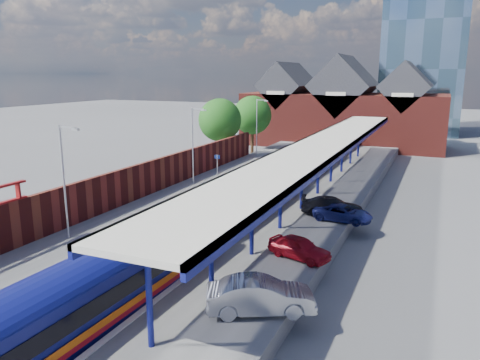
# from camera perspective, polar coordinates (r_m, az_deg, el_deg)

# --- Properties ---
(ground) EXTENTS (240.00, 240.00, 0.00)m
(ground) POSITION_cam_1_polar(r_m,az_deg,el_deg) (48.56, 5.69, -0.29)
(ground) COLOR #5B5B5E
(ground) RESTS_ON ground
(ballast_bed) EXTENTS (6.00, 76.00, 0.06)m
(ballast_bed) POSITION_cam_1_polar(r_m,az_deg,el_deg) (39.44, 1.22, -3.28)
(ballast_bed) COLOR #473D33
(ballast_bed) RESTS_ON ground
(rails) EXTENTS (4.51, 76.00, 0.14)m
(rails) POSITION_cam_1_polar(r_m,az_deg,el_deg) (39.41, 1.22, -3.15)
(rails) COLOR slate
(rails) RESTS_ON ground
(left_platform) EXTENTS (5.00, 76.00, 1.00)m
(left_platform) POSITION_cam_1_polar(r_m,az_deg,el_deg) (41.63, -5.80, -1.80)
(left_platform) COLOR #565659
(left_platform) RESTS_ON ground
(right_platform) EXTENTS (6.00, 76.00, 1.00)m
(right_platform) POSITION_cam_1_polar(r_m,az_deg,el_deg) (37.55, 9.75, -3.55)
(right_platform) COLOR #565659
(right_platform) RESTS_ON ground
(coping_left) EXTENTS (0.30, 76.00, 0.05)m
(coping_left) POSITION_cam_1_polar(r_m,az_deg,el_deg) (40.43, -2.91, -1.42)
(coping_left) COLOR silver
(coping_left) RESTS_ON left_platform
(coping_right) EXTENTS (0.30, 76.00, 0.05)m
(coping_right) POSITION_cam_1_polar(r_m,az_deg,el_deg) (38.14, 5.62, -2.35)
(coping_right) COLOR silver
(coping_right) RESTS_ON right_platform
(yellow_line) EXTENTS (0.14, 76.00, 0.01)m
(yellow_line) POSITION_cam_1_polar(r_m,az_deg,el_deg) (40.70, -3.67, -1.37)
(yellow_line) COLOR yellow
(yellow_line) RESTS_ON left_platform
(train) EXTENTS (3.21, 65.96, 3.45)m
(train) POSITION_cam_1_polar(r_m,az_deg,el_deg) (42.33, 5.30, 0.71)
(train) COLOR #0B0F52
(train) RESTS_ON ground
(canopy) EXTENTS (4.50, 52.00, 4.48)m
(canopy) POSITION_cam_1_polar(r_m,az_deg,el_deg) (38.50, 9.96, 4.10)
(canopy) COLOR navy
(canopy) RESTS_ON right_platform
(lamp_post_b) EXTENTS (1.48, 0.18, 7.00)m
(lamp_post_b) POSITION_cam_1_polar(r_m,az_deg,el_deg) (30.12, -20.54, 0.56)
(lamp_post_b) COLOR #A5A8AA
(lamp_post_b) RESTS_ON left_platform
(lamp_post_c) EXTENTS (1.48, 0.18, 7.00)m
(lamp_post_c) POSITION_cam_1_polar(r_m,az_deg,el_deg) (42.87, -5.65, 4.76)
(lamp_post_c) COLOR #A5A8AA
(lamp_post_c) RESTS_ON left_platform
(lamp_post_d) EXTENTS (1.48, 0.18, 7.00)m
(lamp_post_d) POSITION_cam_1_polar(r_m,az_deg,el_deg) (57.28, 2.18, 6.83)
(lamp_post_d) COLOR #A5A8AA
(lamp_post_d) RESTS_ON left_platform
(platform_sign) EXTENTS (0.55, 0.08, 2.50)m
(platform_sign) POSITION_cam_1_polar(r_m,az_deg,el_deg) (44.37, -2.79, 2.06)
(platform_sign) COLOR #A5A8AA
(platform_sign) RESTS_ON left_platform
(brick_wall) EXTENTS (0.35, 50.00, 3.86)m
(brick_wall) POSITION_cam_1_polar(r_m,az_deg,el_deg) (37.33, -14.21, -0.76)
(brick_wall) COLOR maroon
(brick_wall) RESTS_ON left_platform
(station_building) EXTENTS (30.00, 12.12, 13.78)m
(station_building) POSITION_cam_1_polar(r_m,az_deg,el_deg) (74.68, 12.47, 8.29)
(station_building) COLOR maroon
(station_building) RESTS_ON ground
(glass_tower) EXTENTS (14.20, 14.20, 40.30)m
(glass_tower) POSITION_cam_1_polar(r_m,az_deg,el_deg) (95.63, 21.81, 17.50)
(glass_tower) COLOR #435F73
(glass_tower) RESTS_ON ground
(tree_near) EXTENTS (5.20, 5.20, 8.10)m
(tree_near) POSITION_cam_1_polar(r_m,az_deg,el_deg) (56.92, -2.36, 7.16)
(tree_near) COLOR #382314
(tree_near) RESTS_ON ground
(tree_far) EXTENTS (5.20, 5.20, 8.10)m
(tree_far) POSITION_cam_1_polar(r_m,az_deg,el_deg) (63.81, 1.60, 7.78)
(tree_far) COLOR #382314
(tree_far) RESTS_ON ground
(parked_car_red) EXTENTS (3.89, 2.52, 1.23)m
(parked_car_red) POSITION_cam_1_polar(r_m,az_deg,el_deg) (26.23, 7.24, -8.16)
(parked_car_red) COLOR #A70D1A
(parked_car_red) RESTS_ON right_platform
(parked_car_silver) EXTENTS (4.86, 3.49, 1.52)m
(parked_car_silver) POSITION_cam_1_polar(r_m,az_deg,el_deg) (20.47, 2.51, -13.92)
(parked_car_silver) COLOR #9D9DA1
(parked_car_silver) RESTS_ON right_platform
(parked_car_dark) EXTENTS (4.71, 2.62, 1.29)m
(parked_car_dark) POSITION_cam_1_polar(r_m,az_deg,el_deg) (34.43, 11.19, -3.13)
(parked_car_dark) COLOR black
(parked_car_dark) RESTS_ON right_platform
(parked_car_blue) EXTENTS (4.18, 2.21, 1.12)m
(parked_car_blue) POSITION_cam_1_polar(r_m,az_deg,el_deg) (33.17, 12.43, -3.96)
(parked_car_blue) COLOR navy
(parked_car_blue) RESTS_ON right_platform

